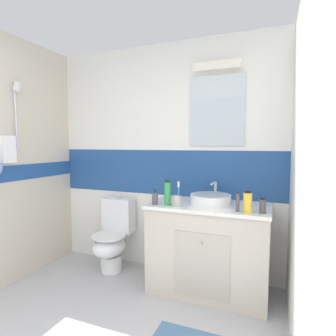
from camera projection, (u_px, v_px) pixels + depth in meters
The scene contains 11 objects.
wall_back_tiled at pixel (165, 158), 3.07m from camera, with size 3.20×0.20×2.50m.
wall_right_plain at pixel (314, 176), 1.43m from camera, with size 0.10×3.48×2.50m, color white.
vanity_cabinet at pixel (209, 247), 2.62m from camera, with size 1.11×0.61×0.85m.
sink_basin at pixel (211, 199), 2.56m from camera, with size 0.38×0.43×0.20m.
toilet at pixel (113, 237), 3.07m from camera, with size 0.37×0.50×0.81m.
toothbrush_cup at pixel (177, 200), 2.48m from camera, with size 0.08×0.08×0.23m.
soap_dispenser at pixel (155, 199), 2.55m from camera, with size 0.05×0.05×0.15m.
mouthwash_bottle at pixel (248, 202), 2.24m from camera, with size 0.07×0.07×0.19m.
lotion_bottle_short at pixel (263, 206), 2.23m from camera, with size 0.05×0.05×0.13m.
shampoo_bottle_tall at pixel (167, 193), 2.52m from camera, with size 0.06×0.06×0.23m.
toothpaste_tube_upright at pixel (238, 202), 2.28m from camera, with size 0.03×0.03×0.17m.
Camera 1 is at (1.15, -0.40, 1.41)m, focal length 29.13 mm.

